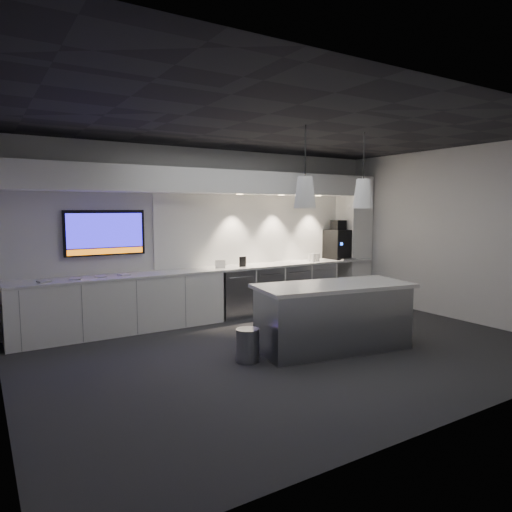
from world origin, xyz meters
TOP-DOWN VIEW (x-y plane):
  - floor at (0.00, 0.00)m, footprint 7.00×7.00m
  - ceiling at (0.00, 0.00)m, footprint 7.00×7.00m
  - wall_back at (0.00, 2.50)m, footprint 7.00×0.00m
  - wall_front at (0.00, -2.50)m, footprint 7.00×0.00m
  - wall_right at (3.50, 0.00)m, footprint 0.00×7.00m
  - back_counter at (0.00, 2.17)m, footprint 6.80×0.65m
  - left_base_cabinets at (-1.75, 2.17)m, footprint 3.30×0.63m
  - fridge_unit_a at (0.25, 2.17)m, footprint 0.60×0.61m
  - fridge_unit_b at (0.88, 2.17)m, footprint 0.60×0.61m
  - fridge_unit_c at (1.51, 2.17)m, footprint 0.60×0.61m
  - fridge_unit_d at (2.14, 2.17)m, footprint 0.60×0.61m
  - backsplash at (1.20, 2.48)m, footprint 4.60×0.03m
  - soffit at (0.00, 2.20)m, footprint 6.90×0.60m
  - column at (3.20, 2.20)m, footprint 0.55×0.55m
  - wall_tv at (-1.90, 2.45)m, footprint 1.25×0.07m
  - island at (0.50, -0.25)m, footprint 2.28×1.27m
  - bin at (-0.77, -0.08)m, footprint 0.32×0.32m
  - coffee_machine at (2.77, 2.20)m, footprint 0.45×0.62m
  - sign_black at (0.42, 2.11)m, footprint 0.14×0.03m
  - sign_white at (-0.02, 2.13)m, footprint 0.18×0.07m
  - cup_cluster at (2.04, 2.09)m, footprint 0.18×0.18m
  - tray_a at (-2.86, 2.09)m, footprint 0.20×0.20m
  - tray_b at (-2.43, 2.10)m, footprint 0.20×0.20m
  - tray_c at (-2.06, 2.16)m, footprint 0.18×0.18m
  - tray_d at (-1.71, 2.14)m, footprint 0.20×0.20m
  - pendant_left at (-0.02, -0.25)m, footprint 0.29×0.29m
  - pendant_right at (1.01, -0.25)m, footprint 0.29×0.29m

SIDE VIEW (x-z plane):
  - floor at x=0.00m, z-range 0.00..0.00m
  - bin at x=-0.77m, z-range 0.00..0.42m
  - fridge_unit_a at x=0.25m, z-range 0.00..0.85m
  - fridge_unit_b at x=0.88m, z-range 0.00..0.85m
  - fridge_unit_c at x=1.51m, z-range 0.00..0.85m
  - fridge_unit_d at x=2.14m, z-range 0.00..0.85m
  - left_base_cabinets at x=-1.75m, z-range 0.00..0.86m
  - island at x=0.50m, z-range 0.00..0.92m
  - back_counter at x=0.00m, z-range 0.86..0.90m
  - tray_a at x=-2.86m, z-range 0.90..0.92m
  - tray_b at x=-2.43m, z-range 0.90..0.92m
  - tray_c at x=-2.06m, z-range 0.90..0.92m
  - tray_d at x=-1.71m, z-range 0.90..0.92m
  - sign_white at x=-0.02m, z-range 0.90..1.04m
  - cup_cluster at x=2.04m, z-range 0.90..1.06m
  - sign_black at x=0.42m, z-range 0.90..1.08m
  - coffee_machine at x=2.77m, z-range 0.83..1.63m
  - column at x=3.20m, z-range 0.00..2.60m
  - wall_back at x=0.00m, z-range -2.00..5.00m
  - wall_front at x=0.00m, z-range -2.00..5.00m
  - wall_right at x=3.50m, z-range -2.00..5.00m
  - backsplash at x=1.20m, z-range 0.90..2.20m
  - wall_tv at x=-1.90m, z-range 1.20..1.92m
  - pendant_left at x=-0.02m, z-range 1.60..2.71m
  - pendant_right at x=1.01m, z-range 1.60..2.71m
  - soffit at x=0.00m, z-range 2.20..2.60m
  - ceiling at x=0.00m, z-range 3.00..3.00m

